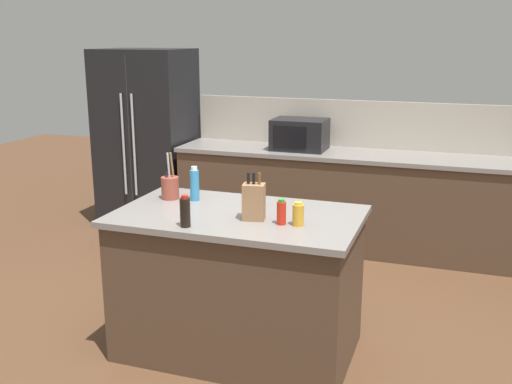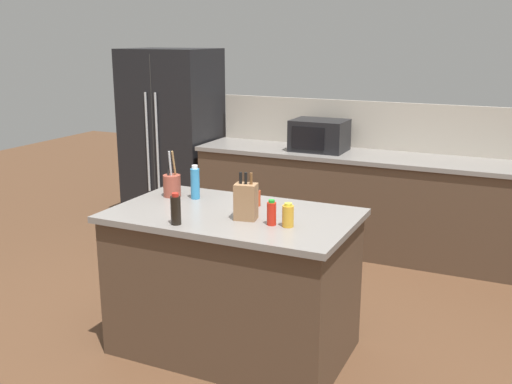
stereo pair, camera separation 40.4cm
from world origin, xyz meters
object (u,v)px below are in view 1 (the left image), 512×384
Objects in this scene: honey_jar at (298,214)px; dish_soap_bottle at (195,184)px; refrigerator at (147,139)px; knife_block at (254,201)px; utensil_crock at (170,187)px; hot_sauce_bottle at (281,213)px; spice_jar_paprika at (259,198)px; microwave at (300,134)px; soy_sauce_bottle at (185,212)px.

honey_jar is 0.86m from dish_soap_bottle.
refrigerator is 6.49× the size of knife_block.
knife_block is at bearing -20.84° from utensil_crock.
utensil_crock is 0.93m from hot_sauce_bottle.
knife_block is at bearing -77.01° from spice_jar_paprika.
refrigerator is 3.31m from honey_jar.
microwave is at bearing 79.82° from utensil_crock.
utensil_crock is at bearing -177.23° from spice_jar_paprika.
utensil_crock is at bearing -174.97° from dish_soap_bottle.
microwave is 2.02m from dish_soap_bottle.
refrigerator is at bearing 132.91° from hot_sauce_bottle.
soy_sauce_bottle is (0.00, -2.55, -0.06)m from microwave.
refrigerator is 13.27× the size of honey_jar.
microwave reaches higher than hot_sauce_bottle.
hot_sauce_bottle is (0.51, 0.23, -0.02)m from soy_sauce_bottle.
knife_block is at bearing 38.43° from soy_sauce_bottle.
honey_jar is 0.47m from spice_jar_paprika.
honey_jar is 1.21× the size of spice_jar_paprika.
microwave is 2.38m from hot_sauce_bottle.
knife_block is 0.91× the size of utensil_crock.
honey_jar reaches higher than spice_jar_paprika.
honey_jar is at bearing -75.17° from microwave.
honey_jar is 0.10m from hot_sauce_bottle.
microwave is at bearing -1.74° from refrigerator.
dish_soap_bottle is at bearing 141.37° from knife_block.
soy_sauce_bottle reaches higher than spice_jar_paprika.
dish_soap_bottle reaches higher than hot_sauce_bottle.
refrigerator is at bearing 133.73° from spice_jar_paprika.
utensil_crock is (-0.36, -2.02, -0.07)m from microwave.
spice_jar_paprika is at bearing 92.71° from knife_block.
utensil_crock reaches higher than spice_jar_paprika.
spice_jar_paprika is at bearing 127.30° from hot_sauce_bottle.
utensil_crock is 2.10× the size of hot_sauce_bottle.
knife_block is 1.53× the size of soy_sauce_bottle.
refrigerator is 3.11m from soy_sauce_bottle.
soy_sauce_bottle is 0.62m from spice_jar_paprika.
hot_sauce_bottle reaches higher than spice_jar_paprika.
soy_sauce_bottle is at bearing -55.30° from utensil_crock.
utensil_crock is 2.26× the size of honey_jar.
utensil_crock is (1.33, -2.08, 0.08)m from refrigerator.
dish_soap_bottle is at bearing 109.18° from soy_sauce_bottle.
dish_soap_bottle is (-0.80, 0.30, 0.04)m from honey_jar.
dish_soap_bottle reaches higher than honey_jar.
microwave is 2.55m from soy_sauce_bottle.
microwave is 2.71× the size of soy_sauce_bottle.
spice_jar_paprika is (-0.35, 0.32, -0.01)m from honey_jar.
utensil_crock reaches higher than microwave.
honey_jar is at bearing 21.06° from soy_sauce_bottle.
utensil_crock reaches higher than honey_jar.
soy_sauce_bottle reaches higher than hot_sauce_bottle.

